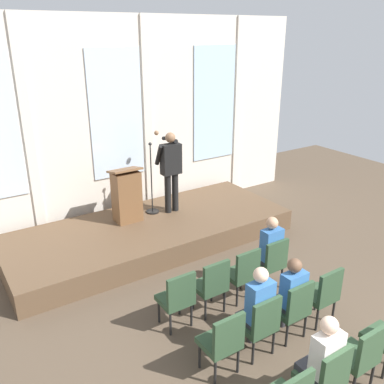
{
  "coord_description": "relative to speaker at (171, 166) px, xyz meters",
  "views": [
    {
      "loc": [
        -3.53,
        -1.43,
        4.13
      ],
      "look_at": [
        0.2,
        4.28,
        1.49
      ],
      "focal_mm": 39.1,
      "sensor_mm": 36.0,
      "label": 1
    }
  ],
  "objects": [
    {
      "name": "chair_r1_c2",
      "position": [
        -0.37,
        -3.97,
        -0.93
      ],
      "size": [
        0.46,
        0.44,
        0.94
      ],
      "color": "black",
      "rests_on": "ground"
    },
    {
      "name": "audience_r0_c3",
      "position": [
        0.24,
        -2.8,
        -0.73
      ],
      "size": [
        0.36,
        0.39,
        1.31
      ],
      "color": "#2D2D33",
      "rests_on": "ground"
    },
    {
      "name": "speaker",
      "position": [
        0.0,
        0.0,
        0.0
      ],
      "size": [
        0.5,
        0.69,
        1.75
      ],
      "color": "black",
      "rests_on": "stage_platform"
    },
    {
      "name": "chair_r0_c3",
      "position": [
        0.24,
        -2.88,
        -0.93
      ],
      "size": [
        0.46,
        0.44,
        0.94
      ],
      "color": "black",
      "rests_on": "ground"
    },
    {
      "name": "rear_partition",
      "position": [
        -0.65,
        1.15,
        0.79
      ],
      "size": [
        9.69,
        0.14,
        4.47
      ],
      "color": "silver",
      "rests_on": "ground"
    },
    {
      "name": "chair_r0_c0",
      "position": [
        -1.6,
        -2.88,
        -0.93
      ],
      "size": [
        0.46,
        0.44,
        0.94
      ],
      "color": "black",
      "rests_on": "ground"
    },
    {
      "name": "chair_r0_c1",
      "position": [
        -0.99,
        -2.88,
        -0.93
      ],
      "size": [
        0.46,
        0.44,
        0.94
      ],
      "color": "black",
      "rests_on": "ground"
    },
    {
      "name": "stage_platform",
      "position": [
        -0.68,
        -0.29,
        -1.24
      ],
      "size": [
        5.78,
        2.3,
        0.44
      ],
      "primitive_type": "cube",
      "color": "brown",
      "rests_on": "ground"
    },
    {
      "name": "chair_r2_c2",
      "position": [
        -0.37,
        -5.06,
        -0.93
      ],
      "size": [
        0.46,
        0.44,
        0.94
      ],
      "color": "black",
      "rests_on": "ground"
    },
    {
      "name": "audience_r1_c2",
      "position": [
        -0.37,
        -3.89,
        -0.75
      ],
      "size": [
        0.36,
        0.39,
        1.27
      ],
      "color": "#2D2D33",
      "rests_on": "ground"
    },
    {
      "name": "audience_r1_c1",
      "position": [
        -0.99,
        -3.89,
        -0.72
      ],
      "size": [
        0.36,
        0.39,
        1.34
      ],
      "color": "#2D2D33",
      "rests_on": "ground"
    },
    {
      "name": "mic_stand",
      "position": [
        -0.38,
        0.17,
        -0.68
      ],
      "size": [
        0.28,
        0.28,
        1.55
      ],
      "color": "black",
      "rests_on": "stage_platform"
    },
    {
      "name": "chair_r1_c3",
      "position": [
        0.24,
        -3.97,
        -0.93
      ],
      "size": [
        0.46,
        0.44,
        0.94
      ],
      "color": "black",
      "rests_on": "ground"
    },
    {
      "name": "chair_r0_c2",
      "position": [
        -0.37,
        -2.88,
        -0.93
      ],
      "size": [
        0.46,
        0.44,
        0.94
      ],
      "color": "black",
      "rests_on": "ground"
    },
    {
      "name": "chair_r1_c0",
      "position": [
        -1.6,
        -3.97,
        -0.93
      ],
      "size": [
        0.46,
        0.44,
        0.94
      ],
      "color": "black",
      "rests_on": "ground"
    },
    {
      "name": "chair_r2_c1",
      "position": [
        -0.99,
        -5.06,
        -0.93
      ],
      "size": [
        0.46,
        0.44,
        0.94
      ],
      "color": "black",
      "rests_on": "ground"
    },
    {
      "name": "audience_r2_c1",
      "position": [
        -0.99,
        -4.98,
        -0.74
      ],
      "size": [
        0.36,
        0.39,
        1.29
      ],
      "color": "#2D2D33",
      "rests_on": "ground"
    },
    {
      "name": "chair_r1_c1",
      "position": [
        -0.99,
        -3.97,
        -0.93
      ],
      "size": [
        0.46,
        0.44,
        0.94
      ],
      "color": "black",
      "rests_on": "ground"
    },
    {
      "name": "lectern",
      "position": [
        -1.0,
        0.08,
        -0.46
      ],
      "size": [
        0.6,
        0.48,
        1.16
      ],
      "color": "brown",
      "rests_on": "stage_platform"
    }
  ]
}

